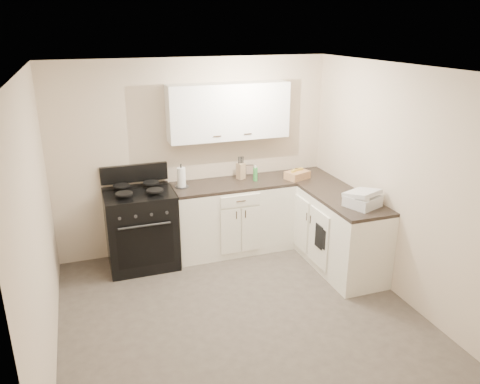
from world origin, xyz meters
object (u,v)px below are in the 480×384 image
object	(u,v)px
paper_towel	(181,178)
countertop_grill	(363,201)
stove	(141,230)
knife_block	(241,171)
wicker_basket	(297,175)

from	to	relation	value
paper_towel	countertop_grill	distance (m)	2.21
stove	countertop_grill	distance (m)	2.69
stove	countertop_grill	xyz separation A→B (m)	(2.33, -1.24, 0.54)
knife_block	paper_towel	distance (m)	0.82
stove	knife_block	bearing A→B (deg)	6.22
paper_towel	wicker_basket	world-z (taller)	paper_towel
knife_block	countertop_grill	bearing A→B (deg)	-79.54
stove	wicker_basket	xyz separation A→B (m)	(2.07, -0.09, 0.53)
countertop_grill	stove	bearing A→B (deg)	130.53
knife_block	countertop_grill	size ratio (longest dim) A/B	0.63
wicker_basket	countertop_grill	distance (m)	1.18
stove	knife_block	world-z (taller)	knife_block
knife_block	wicker_basket	size ratio (longest dim) A/B	0.70
knife_block	countertop_grill	xyz separation A→B (m)	(0.96, -1.39, -0.04)
stove	paper_towel	bearing A→B (deg)	7.74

